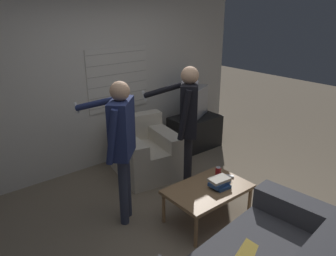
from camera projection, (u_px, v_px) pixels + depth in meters
The scene contains 11 objects.
ground_plane at pixel (192, 222), 3.79m from camera, with size 16.00×16.00×0.00m, color #7F705B.
wall_back at pixel (100, 83), 4.81m from camera, with size 5.20×0.08×2.55m.
armchair_beige at pixel (145, 152), 4.81m from camera, with size 0.94×1.03×0.82m.
coffee_table at pixel (208, 191), 3.72m from camera, with size 0.95×0.61×0.41m.
tv_stand at pixel (195, 132), 5.70m from camera, with size 0.84×0.55×0.56m.
tv at pixel (195, 103), 5.52m from camera, with size 0.73×0.50×0.49m.
person_left_standing at pixel (121, 136), 3.48m from camera, with size 0.49×0.82×1.64m.
person_right_standing at pixel (188, 118), 3.98m from camera, with size 0.50×0.79×1.69m.
book_stack at pixel (220, 183), 3.70m from camera, with size 0.25×0.20×0.11m.
soda_can at pixel (218, 172), 3.92m from camera, with size 0.07×0.07×0.13m.
spare_remote at pixel (228, 176), 3.93m from camera, with size 0.11×0.13×0.02m.
Camera 1 is at (-2.20, -2.28, 2.36)m, focal length 35.00 mm.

